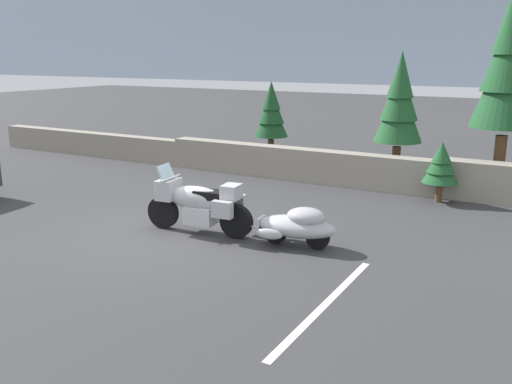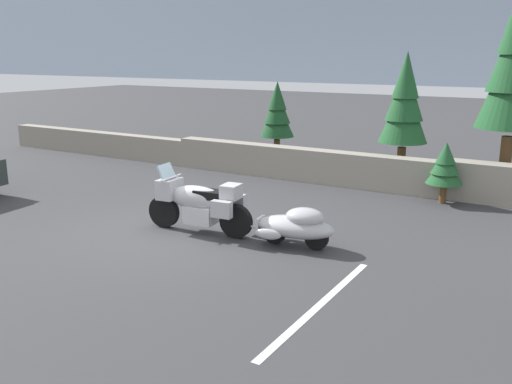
{
  "view_description": "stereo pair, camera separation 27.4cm",
  "coord_description": "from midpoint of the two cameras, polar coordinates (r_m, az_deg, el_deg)",
  "views": [
    {
      "loc": [
        6.61,
        -8.33,
        3.47
      ],
      "look_at": [
        1.47,
        0.81,
        0.85
      ],
      "focal_mm": 38.84,
      "sensor_mm": 36.0,
      "label": 1
    },
    {
      "loc": [
        6.85,
        -8.19,
        3.47
      ],
      "look_at": [
        1.47,
        0.81,
        0.85
      ],
      "focal_mm": 38.84,
      "sensor_mm": 36.0,
      "label": 2
    }
  ],
  "objects": [
    {
      "name": "pine_sapling_near",
      "position": [
        13.84,
        19.45,
        2.59
      ],
      "size": [
        0.86,
        0.86,
        1.47
      ],
      "color": "brown",
      "rests_on": "ground"
    },
    {
      "name": "car_shaped_trailer",
      "position": [
        10.22,
        4.91,
        -3.44
      ],
      "size": [
        2.23,
        0.88,
        0.76
      ],
      "color": "black",
      "rests_on": "ground"
    },
    {
      "name": "parking_stripe_marker",
      "position": [
        8.1,
        7.59,
        -11.43
      ],
      "size": [
        0.12,
        3.6,
        0.01
      ],
      "primitive_type": "cube",
      "color": "silver",
      "rests_on": "ground"
    },
    {
      "name": "stone_guard_wall",
      "position": [
        15.28,
        8.91,
        2.46
      ],
      "size": [
        24.0,
        0.65,
        0.96
      ],
      "color": "gray",
      "rests_on": "ground"
    },
    {
      "name": "pine_tree_secondary",
      "position": [
        15.38,
        15.57,
        8.89
      ],
      "size": [
        1.29,
        1.29,
        3.56
      ],
      "color": "brown",
      "rests_on": "ground"
    },
    {
      "name": "touring_motorcycle",
      "position": [
        10.99,
        -5.25,
        -1.05
      ],
      "size": [
        2.31,
        0.89,
        1.33
      ],
      "color": "black",
      "rests_on": "ground"
    },
    {
      "name": "ground_plane",
      "position": [
        11.2,
        -7.9,
        -4.15
      ],
      "size": [
        80.0,
        80.0,
        0.0
      ],
      "primitive_type": "plane",
      "color": "#38383A"
    },
    {
      "name": "pine_tree_far_right",
      "position": [
        18.05,
        2.64,
        8.21
      ],
      "size": [
        1.1,
        1.1,
        2.63
      ],
      "color": "brown",
      "rests_on": "ground"
    }
  ]
}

